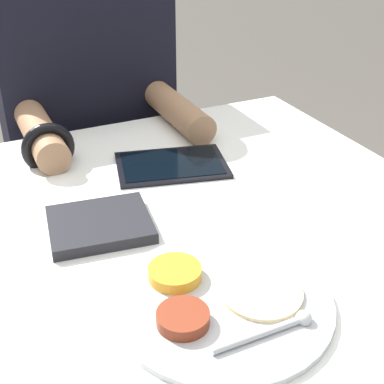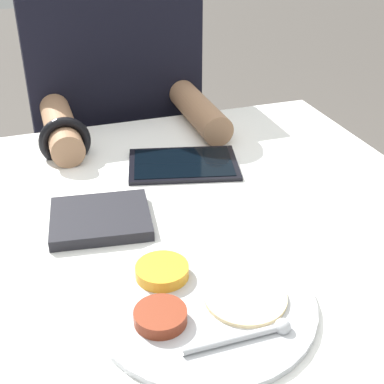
% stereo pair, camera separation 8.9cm
% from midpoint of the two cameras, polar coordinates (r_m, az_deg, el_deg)
% --- Properties ---
extents(thali_tray, '(0.31, 0.31, 0.03)m').
position_cam_midpoint_polar(thali_tray, '(0.75, 4.48, -11.64)').
color(thali_tray, '#B7BABF').
rests_on(thali_tray, dining_table).
extents(red_notebook, '(0.19, 0.16, 0.02)m').
position_cam_midpoint_polar(red_notebook, '(0.92, -7.01, -2.99)').
color(red_notebook, silver).
rests_on(red_notebook, dining_table).
extents(tablet_device, '(0.25, 0.20, 0.01)m').
position_cam_midpoint_polar(tablet_device, '(1.11, 1.39, 2.93)').
color(tablet_device, black).
rests_on(tablet_device, dining_table).
extents(person_diner, '(0.44, 0.48, 1.20)m').
position_cam_midpoint_polar(person_diner, '(1.54, -6.21, 3.63)').
color(person_diner, black).
rests_on(person_diner, ground_plane).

